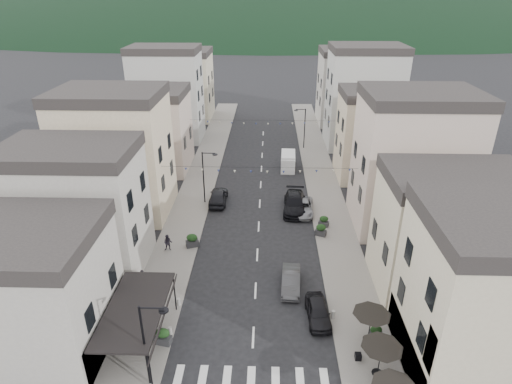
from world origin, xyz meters
TOP-DOWN VIEW (x-y plane):
  - sidewalk_left at (-7.50, 32.00)m, footprint 4.00×76.00m
  - sidewalk_right at (7.50, 32.00)m, footprint 4.00×76.00m
  - hill_backdrop at (0.00, 300.00)m, footprint 640.00×360.00m
  - boutique_building at (-15.50, 5.00)m, footprint 12.00×8.00m
  - bistro_building at (14.50, 4.00)m, footprint 10.00×8.00m
  - boutique_awning at (-7.25, 5.00)m, footprint 3.77×7.50m
  - buildings_row_left at (-14.50, 37.75)m, footprint 10.20×54.16m
  - buildings_row_right at (14.50, 36.59)m, footprint 10.20×54.16m
  - cafe_terrace at (7.70, 2.80)m, footprint 2.50×8.10m
  - streetlamp_left_near at (-5.82, 2.00)m, footprint 1.70×0.56m
  - streetlamp_left_far at (-5.82, 26.00)m, footprint 1.70×0.56m
  - streetlamp_right_far at (5.82, 44.00)m, footprint 1.70×0.56m
  - bollards at (0.00, 5.50)m, footprint 11.66×10.26m
  - bunting_near at (0.00, 22.00)m, footprint 19.00×0.28m
  - bunting_far at (0.00, 38.00)m, footprint 19.00×0.28m
  - parked_car_a at (4.60, 7.97)m, footprint 1.82×4.02m
  - parked_car_b at (2.80, 11.46)m, footprint 1.67×4.17m
  - parked_car_c at (4.60, 24.05)m, footprint 2.44×4.79m
  - parked_car_d at (3.75, 24.58)m, footprint 2.67×5.82m
  - parked_car_e at (-4.60, 26.10)m, footprint 1.90×4.69m
  - delivery_van at (3.49, 36.35)m, footprint 1.99×4.62m
  - pedestrian_a at (-8.85, 10.94)m, footprint 0.72×0.66m
  - pedestrian_b at (-8.06, 16.33)m, footprint 0.78×0.62m
  - planter_la at (-6.00, 5.18)m, footprint 1.19×0.82m
  - planter_lb at (-6.00, 17.05)m, footprint 1.30×1.00m
  - planter_ra at (8.31, 6.09)m, footprint 0.98×0.67m
  - planter_rb at (6.00, 19.36)m, footprint 1.20×0.97m
  - planter_rc at (6.48, 21.13)m, footprint 1.12×0.87m

SIDE VIEW (x-z plane):
  - hill_backdrop at x=0.00m, z-range -35.00..35.00m
  - sidewalk_left at x=-7.50m, z-range 0.00..0.12m
  - sidewalk_right at x=7.50m, z-range 0.00..0.12m
  - bollards at x=0.00m, z-range 0.12..0.72m
  - planter_ra at x=8.31m, z-range 0.11..1.12m
  - parked_car_c at x=4.60m, z-range 0.00..1.30m
  - planter_rc at x=6.48m, z-range 0.10..1.21m
  - parked_car_a at x=4.60m, z-range 0.00..1.34m
  - parked_car_b at x=2.80m, z-range 0.00..1.35m
  - planter_rb at x=6.00m, z-range 0.10..1.29m
  - planter_la at x=-6.00m, z-range 0.10..1.33m
  - planter_lb at x=-6.00m, z-range 0.10..1.39m
  - parked_car_e at x=-4.60m, z-range 0.00..1.59m
  - parked_car_d at x=3.75m, z-range 0.00..1.65m
  - pedestrian_b at x=-8.06m, z-range 0.12..1.70m
  - pedestrian_a at x=-8.85m, z-range 0.12..1.78m
  - delivery_van at x=3.49m, z-range -0.02..2.16m
  - cafe_terrace at x=7.70m, z-range 1.09..3.62m
  - boutique_awning at x=-7.25m, z-range 1.48..4.75m
  - streetlamp_left_near at x=-5.82m, z-range 0.70..6.70m
  - streetlamp_left_far at x=-5.82m, z-range 0.70..6.70m
  - streetlamp_right_far at x=5.82m, z-range 0.70..6.70m
  - boutique_building at x=-15.50m, z-range 0.00..8.00m
  - bistro_building at x=14.50m, z-range 0.00..10.00m
  - bunting_near at x=0.00m, z-range 5.34..5.96m
  - bunting_far at x=0.00m, z-range 5.34..5.96m
  - buildings_row_left at x=-14.50m, z-range -0.88..13.12m
  - buildings_row_right at x=14.50m, z-range -0.93..13.57m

